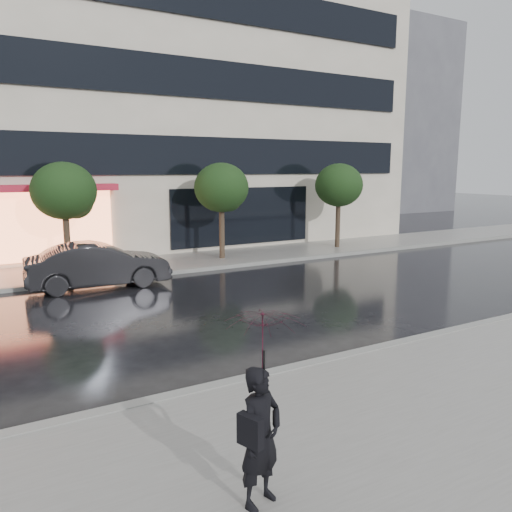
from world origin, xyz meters
TOP-DOWN VIEW (x-y plane):
  - ground at (0.00, 0.00)m, footprint 120.00×120.00m
  - sidewalk_near at (0.00, -3.25)m, footprint 60.00×4.50m
  - sidewalk_far at (0.00, 10.25)m, footprint 60.00×3.50m
  - curb_near at (0.00, -1.00)m, footprint 60.00×0.25m
  - curb_far at (0.00, 8.50)m, footprint 60.00×0.25m
  - office_building at (-0.00, 17.97)m, footprint 30.00×12.76m
  - bg_building_right at (26.00, 28.00)m, footprint 12.00×12.00m
  - tree_mid_west at (-2.94, 10.03)m, footprint 2.20×2.20m
  - tree_mid_east at (3.06, 10.03)m, footprint 2.20×2.20m
  - tree_far_east at (9.06, 10.03)m, footprint 2.20×2.20m
  - parked_car at (-2.46, 7.72)m, footprint 4.47×1.77m
  - pedestrian_with_umbrella at (-3.25, -3.99)m, footprint 1.09×1.10m

SIDE VIEW (x-z plane):
  - ground at x=0.00m, z-range 0.00..0.00m
  - sidewalk_near at x=0.00m, z-range 0.00..0.12m
  - sidewalk_far at x=0.00m, z-range 0.00..0.12m
  - curb_near at x=0.00m, z-range 0.00..0.14m
  - curb_far at x=0.00m, z-range 0.00..0.14m
  - parked_car at x=-2.46m, z-range 0.00..1.45m
  - pedestrian_with_umbrella at x=-3.25m, z-range 0.45..2.64m
  - tree_mid_west at x=-2.94m, z-range 0.93..4.92m
  - tree_mid_east at x=3.06m, z-range 0.93..4.92m
  - tree_far_east at x=9.06m, z-range 0.93..4.92m
  - bg_building_right at x=26.00m, z-range 0.00..16.00m
  - office_building at x=0.00m, z-range 0.00..18.00m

